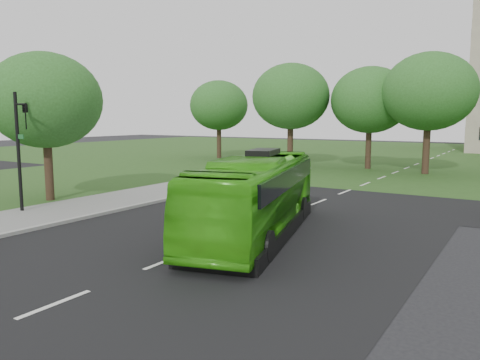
{
  "coord_description": "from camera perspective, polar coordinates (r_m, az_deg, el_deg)",
  "views": [
    {
      "loc": [
        9.33,
        -12.62,
        4.39
      ],
      "look_at": [
        -1.83,
        5.16,
        1.6
      ],
      "focal_mm": 35.0,
      "sensor_mm": 36.0,
      "label": 1
    }
  ],
  "objects": [
    {
      "name": "tree_park_c",
      "position": [
        39.54,
        22.07,
        9.94
      ],
      "size": [
        7.11,
        7.11,
        9.44
      ],
      "color": "black",
      "rests_on": "ground"
    },
    {
      "name": "bus",
      "position": [
        17.58,
        1.98,
        -1.96
      ],
      "size": [
        5.14,
        10.9,
        2.96
      ],
      "primitive_type": "imported",
      "rotation": [
        0.0,
        0.0,
        0.26
      ],
      "color": "#3DB115",
      "rests_on": "ground"
    },
    {
      "name": "tree_side_near",
      "position": [
        26.83,
        -22.67,
        8.93
      ],
      "size": [
        5.87,
        5.87,
        7.81
      ],
      "color": "black",
      "rests_on": "ground"
    },
    {
      "name": "traffic_light",
      "position": [
        23.39,
        -25.22,
        4.09
      ],
      "size": [
        0.89,
        0.26,
        5.55
      ],
      "rotation": [
        0.0,
        0.0,
        0.26
      ],
      "color": "black",
      "rests_on": "ground"
    },
    {
      "name": "tree_park_f",
      "position": [
        51.64,
        -2.6,
        9.07
      ],
      "size": [
        6.34,
        6.34,
        8.46
      ],
      "color": "black",
      "rests_on": "ground"
    },
    {
      "name": "ground",
      "position": [
        16.3,
        -4.25,
        -8.07
      ],
      "size": [
        160.0,
        160.0,
        0.0
      ],
      "primitive_type": "plane",
      "color": "black",
      "rests_on": "ground"
    },
    {
      "name": "tree_park_a",
      "position": [
        43.31,
        6.22,
        10.08
      ],
      "size": [
        7.01,
        7.01,
        9.32
      ],
      "color": "black",
      "rests_on": "ground"
    },
    {
      "name": "street_surfaces",
      "position": [
        36.94,
        16.64,
        0.47
      ],
      "size": [
        120.0,
        120.0,
        0.15
      ],
      "color": "black",
      "rests_on": "ground"
    },
    {
      "name": "tree_park_b",
      "position": [
        42.09,
        15.57,
        9.37
      ],
      "size": [
        6.69,
        6.69,
        8.77
      ],
      "color": "black",
      "rests_on": "ground"
    }
  ]
}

